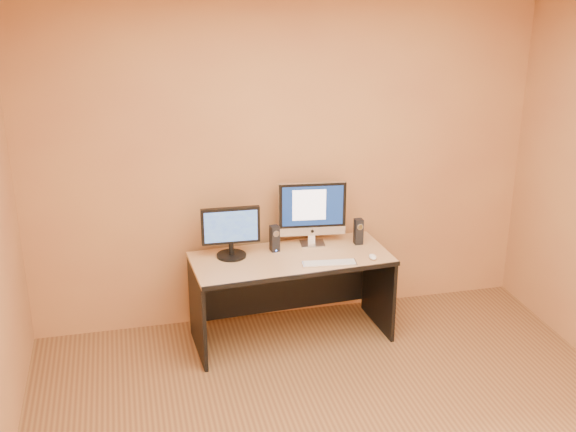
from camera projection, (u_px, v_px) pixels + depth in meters
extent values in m
plane|color=white|center=(384.00, 5.00, 3.29)|extent=(4.00, 4.00, 0.00)
cube|color=silver|center=(329.00, 263.00, 5.25)|extent=(0.41, 0.15, 0.02)
ellipsoid|color=white|center=(373.00, 257.00, 5.34)|extent=(0.06, 0.10, 0.03)
cylinder|color=black|center=(316.00, 239.00, 5.69)|extent=(0.07, 0.20, 0.01)
cylinder|color=black|center=(308.00, 240.00, 5.68)|extent=(0.06, 0.16, 0.01)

